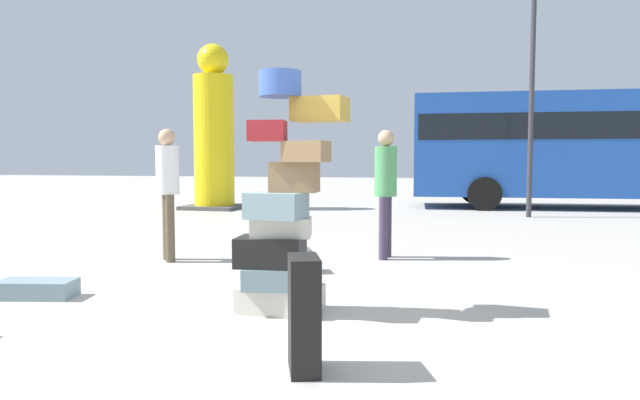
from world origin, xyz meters
TOP-DOWN VIEW (x-y plane):
  - ground_plane at (0.00, 0.00)m, footprint 80.00×80.00m
  - suitcase_tower at (0.19, 0.36)m, footprint 0.94×0.61m
  - suitcase_black_foreground_near at (0.74, -0.93)m, footprint 0.30×0.39m
  - suitcase_slate_upright_blue at (-2.30, 0.25)m, footprint 0.77×0.48m
  - suitcase_charcoal_right_side at (-0.29, 2.05)m, footprint 0.59×0.50m
  - person_bearded_onlooker at (0.67, 3.30)m, footprint 0.30×0.34m
  - person_tourist_with_camera at (-2.09, 2.40)m, footprint 0.30×0.30m
  - yellow_dummy_statue at (-5.01, 10.09)m, footprint 1.54×1.54m
  - parked_bus at (5.58, 12.85)m, footprint 10.84×3.40m
  - lamp_post at (3.19, 9.78)m, footprint 0.36×0.36m

SIDE VIEW (x-z plane):
  - ground_plane at x=0.00m, z-range 0.00..0.00m
  - suitcase_slate_upright_blue at x=-2.30m, z-range 0.00..0.17m
  - suitcase_charcoal_right_side at x=-0.29m, z-range 0.00..0.27m
  - suitcase_black_foreground_near at x=0.74m, z-range 0.00..0.73m
  - suitcase_tower at x=0.19m, z-range -0.23..1.86m
  - person_bearded_onlooker at x=0.67m, z-range 0.17..1.91m
  - person_tourist_with_camera at x=-2.09m, z-range 0.17..1.92m
  - parked_bus at x=5.58m, z-range 0.26..3.41m
  - yellow_dummy_statue at x=-5.01m, z-range -0.24..4.27m
  - lamp_post at x=3.19m, z-range 0.97..7.85m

